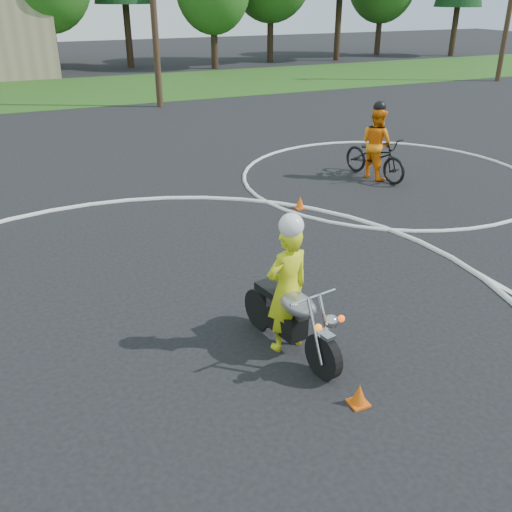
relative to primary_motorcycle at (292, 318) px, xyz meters
name	(u,v)px	position (x,y,z in m)	size (l,w,h in m)	color
ground	(217,454)	(-1.69, -1.49, -0.55)	(120.00, 120.00, 0.00)	black
grass_strip	(33,94)	(-1.69, 25.51, -0.54)	(120.00, 10.00, 0.02)	#1E4714
course_markings	(245,266)	(0.48, 2.86, -0.54)	(19.05, 19.05, 0.12)	silver
primary_motorcycle	(292,318)	(0.00, 0.00, 0.00)	(0.75, 2.15, 1.14)	black
rider_primary_grp	(287,285)	(-0.01, 0.14, 0.46)	(0.77, 0.58, 2.11)	#C8D516
rider_second_grp	(376,151)	(5.96, 6.63, 0.19)	(1.18, 2.31, 2.12)	black
traffic_cones	(410,239)	(3.95, 2.41, -0.42)	(17.07, 10.38, 0.30)	#E7580C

